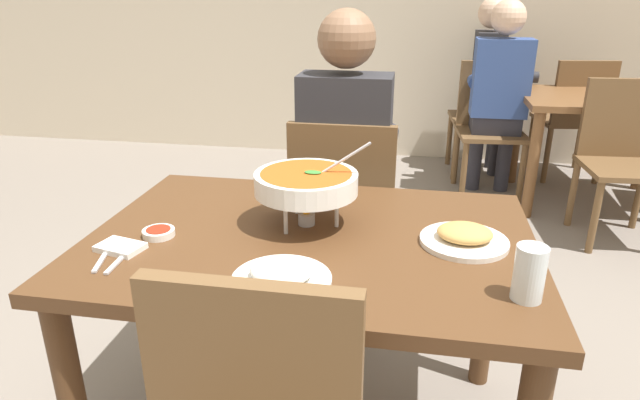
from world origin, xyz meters
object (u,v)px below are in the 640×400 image
(patron_bg_left, at_px, (499,88))
(patron_bg_middle, at_px, (492,76))
(dining_table_far, at_px, (600,116))
(dining_table_main, at_px, (311,268))
(sauce_dish, at_px, (159,232))
(chair_bg_left, at_px, (489,120))
(chair_bg_right, at_px, (622,151))
(curry_bowl, at_px, (306,183))
(appetizer_plate, at_px, (464,237))
(drink_glass, at_px, (529,276))
(rice_plate, at_px, (282,275))
(chair_bg_middle, at_px, (494,109))
(chair_bg_corner, at_px, (575,113))
(diner_main, at_px, (346,153))
(chair_diner_main, at_px, (344,210))

(patron_bg_left, distance_m, patron_bg_middle, 0.54)
(dining_table_far, relative_size, patron_bg_middle, 0.76)
(dining_table_main, distance_m, sauce_dish, 0.44)
(chair_bg_left, relative_size, chair_bg_right, 1.00)
(curry_bowl, xyz_separation_m, dining_table_far, (1.47, 2.32, -0.26))
(appetizer_plate, height_order, patron_bg_middle, patron_bg_middle)
(chair_bg_left, height_order, patron_bg_middle, patron_bg_middle)
(drink_glass, xyz_separation_m, chair_bg_left, (0.23, 2.78, -0.27))
(curry_bowl, bearing_deg, rice_plate, -88.40)
(rice_plate, relative_size, chair_bg_middle, 0.27)
(sauce_dish, bearing_deg, chair_bg_corner, 58.08)
(chair_bg_right, relative_size, chair_bg_corner, 1.00)
(dining_table_far, xyz_separation_m, chair_bg_right, (-0.01, -0.52, -0.09))
(diner_main, bearing_deg, chair_diner_main, -90.00)
(appetizer_plate, relative_size, chair_bg_middle, 0.27)
(appetizer_plate, xyz_separation_m, patron_bg_left, (0.38, 2.42, 0.00))
(chair_diner_main, xyz_separation_m, patron_bg_middle, (0.82, 2.26, 0.24))
(sauce_dish, bearing_deg, patron_bg_middle, 67.99)
(sauce_dish, height_order, chair_bg_corner, chair_bg_corner)
(chair_bg_middle, bearing_deg, rice_plate, -105.11)
(drink_glass, xyz_separation_m, chair_bg_middle, (0.31, 3.18, -0.27))
(chair_bg_corner, bearing_deg, rice_plate, -114.51)
(diner_main, distance_m, chair_bg_corner, 2.56)
(diner_main, height_order, rice_plate, diner_main)
(dining_table_far, relative_size, chair_bg_corner, 1.11)
(dining_table_far, distance_m, chair_bg_right, 0.53)
(drink_glass, relative_size, chair_bg_right, 0.14)
(appetizer_plate, distance_m, sauce_dish, 0.85)
(patron_bg_middle, bearing_deg, chair_bg_left, -95.15)
(rice_plate, bearing_deg, chair_bg_corner, 65.49)
(appetizer_plate, relative_size, sauce_dish, 2.67)
(chair_bg_middle, relative_size, chair_bg_right, 1.00)
(sauce_dish, xyz_separation_m, chair_bg_middle, (1.27, 3.01, -0.22))
(sauce_dish, height_order, patron_bg_left, patron_bg_left)
(chair_bg_left, bearing_deg, drink_glass, -94.78)
(curry_bowl, bearing_deg, chair_diner_main, 87.63)
(drink_glass, height_order, patron_bg_left, patron_bg_left)
(chair_diner_main, relative_size, patron_bg_middle, 0.69)
(dining_table_main, bearing_deg, chair_bg_left, 72.99)
(chair_bg_left, height_order, chair_bg_right, same)
(diner_main, relative_size, chair_bg_left, 1.46)
(chair_bg_middle, distance_m, patron_bg_middle, 0.24)
(patron_bg_left, bearing_deg, sauce_dish, -115.92)
(rice_plate, relative_size, patron_bg_middle, 0.18)
(appetizer_plate, xyz_separation_m, chair_bg_left, (0.35, 2.52, -0.23))
(chair_bg_middle, bearing_deg, appetizer_plate, -98.30)
(dining_table_main, height_order, sauce_dish, sauce_dish)
(dining_table_main, xyz_separation_m, patron_bg_middle, (0.82, 2.98, 0.13))
(chair_diner_main, relative_size, dining_table_far, 0.90)
(diner_main, distance_m, patron_bg_middle, 2.38)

